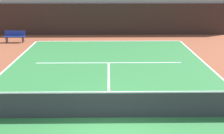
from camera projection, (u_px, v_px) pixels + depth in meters
name	position (u px, v px, depth m)	size (l,w,h in m)	color
ground_plane	(109.00, 118.00, 9.62)	(80.00, 80.00, 0.00)	brown
court_surface	(109.00, 117.00, 9.62)	(11.00, 24.00, 0.01)	#2D7238
baseline_far	(108.00, 41.00, 20.97)	(11.00, 0.10, 0.00)	white
service_line_far	(109.00, 63.00, 15.70)	(8.26, 0.10, 0.00)	white
centre_service_line	(109.00, 83.00, 12.66)	(0.10, 6.40, 0.00)	white
back_wall	(108.00, 19.00, 23.02)	(19.87, 0.30, 2.58)	black
stands_tier_lower	(108.00, 14.00, 24.23)	(19.87, 2.40, 3.03)	#9E9E99
stands_tier_upper	(108.00, 7.00, 26.39)	(19.87, 2.40, 3.79)	#9E9E99
tennis_net	(109.00, 104.00, 9.47)	(11.08, 0.08, 1.07)	black
player_bench	(15.00, 35.00, 20.53)	(1.50, 0.40, 0.85)	navy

